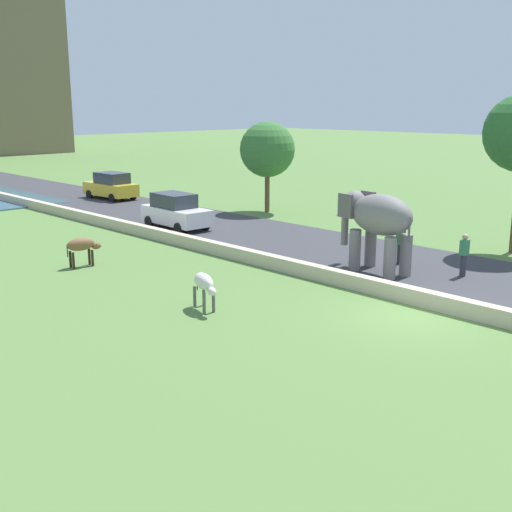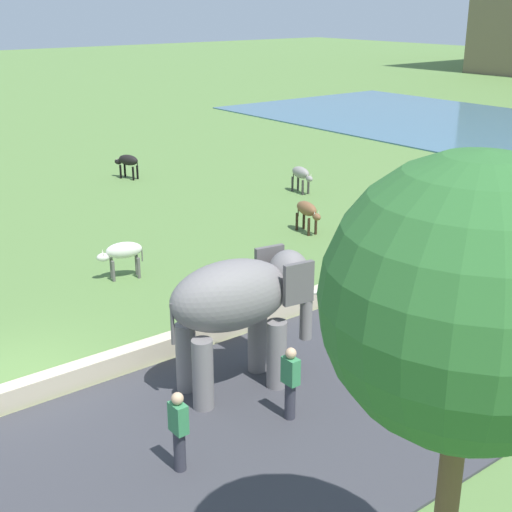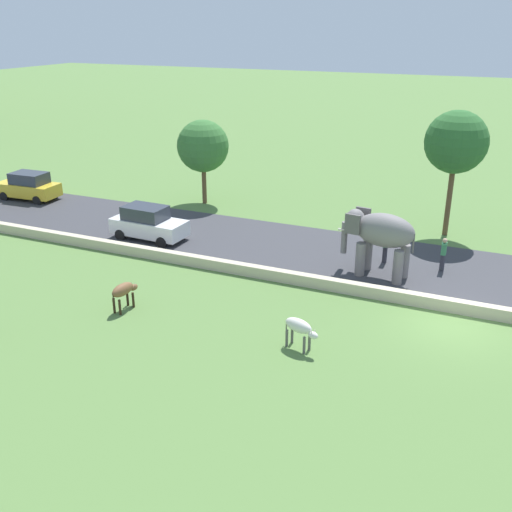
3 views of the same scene
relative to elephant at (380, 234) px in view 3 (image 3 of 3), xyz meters
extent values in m
plane|color=#567A3D|center=(-3.46, -3.69, -2.04)|extent=(220.00, 220.00, 0.00)
cube|color=#38383D|center=(1.54, 16.31, -2.01)|extent=(7.00, 120.00, 0.06)
cube|color=beige|center=(-2.26, 14.31, -1.78)|extent=(0.40, 110.00, 0.51)
ellipsoid|color=slate|center=(-0.03, -0.22, 0.20)|extent=(1.78, 2.88, 1.50)
cylinder|color=slate|center=(-0.32, 0.71, -1.24)|extent=(0.44, 0.44, 1.60)
cylinder|color=slate|center=(0.51, 0.58, -1.24)|extent=(0.44, 0.44, 1.60)
cylinder|color=slate|center=(-0.58, -1.03, -1.24)|extent=(0.44, 0.44, 1.60)
cylinder|color=slate|center=(0.25, -1.15, -1.24)|extent=(0.44, 0.44, 1.60)
ellipsoid|color=slate|center=(0.18, 1.18, 0.39)|extent=(1.12, 1.04, 1.10)
cube|color=#575454|center=(-0.44, 1.13, 0.43)|extent=(0.22, 0.71, 0.90)
cube|color=#575454|center=(0.75, 0.96, 0.43)|extent=(0.22, 0.71, 0.90)
cylinder|color=slate|center=(0.25, 1.65, -0.50)|extent=(0.28, 0.28, 1.50)
cone|color=silver|center=(0.02, 1.61, -0.05)|extent=(0.20, 0.57, 0.17)
cone|color=silver|center=(0.45, 1.55, -0.05)|extent=(0.20, 0.57, 0.17)
cylinder|color=#575454|center=(-0.23, -1.53, -0.15)|extent=(0.08, 0.08, 0.90)
cylinder|color=#33333D|center=(1.65, -0.01, -1.61)|extent=(0.22, 0.22, 0.85)
cube|color=#388451|center=(1.65, -0.01, -0.91)|extent=(0.36, 0.22, 0.56)
sphere|color=tan|center=(1.65, -0.01, -0.52)|extent=(0.22, 0.22, 0.22)
cylinder|color=#33333D|center=(1.72, -2.65, -1.61)|extent=(0.22, 0.22, 0.85)
cube|color=#388451|center=(1.72, -2.65, -0.91)|extent=(0.36, 0.22, 0.56)
sphere|color=tan|center=(1.72, -2.65, -0.52)|extent=(0.22, 0.22, 0.22)
cube|color=white|center=(-0.03, 12.07, -1.34)|extent=(1.86, 4.07, 0.80)
cube|color=#2D333D|center=(-0.02, 12.27, -0.59)|extent=(1.54, 2.26, 0.70)
cylinder|color=black|center=(0.72, 10.74, -1.74)|extent=(0.20, 0.61, 0.60)
cylinder|color=black|center=(-0.89, 10.81, -1.74)|extent=(0.20, 0.61, 0.60)
cylinder|color=black|center=(0.83, 13.34, -1.74)|extent=(0.20, 0.61, 0.60)
cylinder|color=black|center=(-0.79, 13.41, -1.74)|extent=(0.20, 0.61, 0.60)
cube|color=gold|center=(3.12, 23.29, -1.34)|extent=(1.89, 4.08, 0.80)
cube|color=#2D333D|center=(3.13, 23.09, -0.59)|extent=(1.55, 2.27, 0.70)
cylinder|color=black|center=(2.25, 24.54, -1.74)|extent=(0.21, 0.61, 0.60)
cylinder|color=black|center=(3.86, 24.62, -1.74)|extent=(0.21, 0.61, 0.60)
cylinder|color=black|center=(2.37, 21.95, -1.74)|extent=(0.21, 0.61, 0.60)
cylinder|color=black|center=(3.99, 22.03, -1.74)|extent=(0.21, 0.61, 0.60)
ellipsoid|color=brown|center=(-7.40, 8.50, -1.14)|extent=(1.15, 0.58, 0.50)
cylinder|color=#302014|center=(-7.00, 8.61, -1.71)|extent=(0.10, 0.10, 0.65)
cylinder|color=#302014|center=(-7.04, 8.30, -1.71)|extent=(0.10, 0.10, 0.65)
cylinder|color=#302014|center=(-7.76, 8.70, -1.71)|extent=(0.10, 0.10, 0.65)
cylinder|color=#302014|center=(-7.80, 8.40, -1.71)|extent=(0.10, 0.10, 0.65)
ellipsoid|color=brown|center=(-6.78, 8.42, -1.29)|extent=(0.43, 0.29, 0.26)
cone|color=beige|center=(-6.76, 8.51, -1.12)|extent=(0.04, 0.04, 0.12)
cone|color=beige|center=(-6.79, 8.33, -1.12)|extent=(0.04, 0.04, 0.12)
cylinder|color=#302014|center=(-7.94, 8.57, -1.34)|extent=(0.04, 0.04, 0.45)
ellipsoid|color=silver|center=(-7.39, 1.12, -1.14)|extent=(0.75, 1.18, 0.50)
cylinder|color=#595753|center=(-7.36, 0.70, -1.71)|extent=(0.10, 0.10, 0.65)
cylinder|color=#595753|center=(-7.65, 0.80, -1.71)|extent=(0.10, 0.10, 0.65)
cylinder|color=#595753|center=(-7.13, 1.44, -1.71)|extent=(0.10, 0.10, 0.65)
cylinder|color=#595753|center=(-7.42, 1.53, -1.71)|extent=(0.10, 0.10, 0.65)
ellipsoid|color=silver|center=(-7.58, 0.51, -1.29)|extent=(0.35, 0.45, 0.26)
cone|color=beige|center=(-7.50, 0.49, -1.12)|extent=(0.04, 0.04, 0.12)
cone|color=beige|center=(-7.67, 0.54, -1.12)|extent=(0.04, 0.04, 0.12)
cylinder|color=#595753|center=(-7.23, 1.63, -1.34)|extent=(0.04, 0.04, 0.45)
cylinder|color=brown|center=(7.00, 12.56, -0.78)|extent=(0.28, 0.28, 2.52)
sphere|color=#387033|center=(7.00, 12.56, 1.59)|extent=(3.18, 3.18, 3.18)
cylinder|color=brown|center=(6.97, -2.15, -0.09)|extent=(0.28, 0.28, 3.90)
sphere|color=#2D662D|center=(6.97, -2.15, 2.99)|extent=(3.22, 3.22, 3.22)
camera|label=1|loc=(-19.31, -13.33, 4.14)|focal=44.55mm
camera|label=2|loc=(11.02, -8.16, 5.98)|focal=49.91mm
camera|label=3|loc=(-24.67, -4.80, 8.82)|focal=41.40mm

